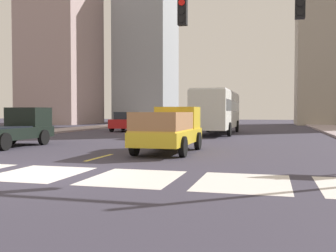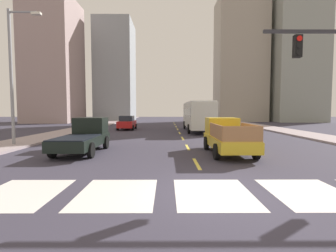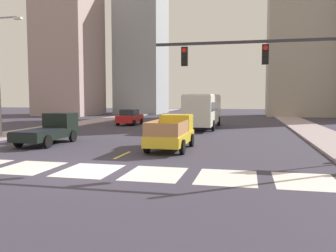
% 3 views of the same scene
% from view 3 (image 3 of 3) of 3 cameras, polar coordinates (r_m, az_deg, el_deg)
% --- Properties ---
extents(ground_plane, '(160.00, 160.00, 0.00)m').
position_cam_3_polar(ground_plane, '(15.03, -12.71, -7.06)').
color(ground_plane, '#383443').
extents(sidewalk_right, '(3.34, 110.00, 0.15)m').
position_cam_3_polar(sidewalk_right, '(31.92, 22.99, -1.01)').
color(sidewalk_right, '#A08F92').
rests_on(sidewalk_right, ground).
extents(sidewalk_left, '(3.34, 110.00, 0.15)m').
position_cam_3_polar(sidewalk_left, '(36.42, -17.68, -0.20)').
color(sidewalk_left, '#A08F92').
rests_on(sidewalk_left, ground).
extents(crosswalk_stripe_2, '(2.24, 2.80, 0.01)m').
position_cam_3_polar(crosswalk_stripe_2, '(16.43, -21.70, -6.27)').
color(crosswalk_stripe_2, silver).
rests_on(crosswalk_stripe_2, ground).
extents(crosswalk_stripe_3, '(2.24, 2.80, 0.01)m').
position_cam_3_polar(crosswalk_stripe_3, '(15.03, -12.71, -7.05)').
color(crosswalk_stripe_3, silver).
rests_on(crosswalk_stripe_3, ground).
extents(crosswalk_stripe_4, '(2.24, 2.80, 0.01)m').
position_cam_3_polar(crosswalk_stripe_4, '(14.06, -2.16, -7.74)').
color(crosswalk_stripe_4, silver).
rests_on(crosswalk_stripe_4, ground).
extents(crosswalk_stripe_5, '(2.24, 2.80, 0.01)m').
position_cam_3_polar(crosswalk_stripe_5, '(13.63, 9.52, -8.21)').
color(crosswalk_stripe_5, silver).
rests_on(crosswalk_stripe_5, ground).
extents(crosswalk_stripe_6, '(2.24, 2.80, 0.01)m').
position_cam_3_polar(crosswalk_stripe_6, '(13.77, 21.47, -8.34)').
color(crosswalk_stripe_6, silver).
rests_on(crosswalk_stripe_6, ground).
extents(lane_dash_0, '(0.16, 2.40, 0.01)m').
position_cam_3_polar(lane_dash_0, '(18.65, -7.40, -4.70)').
color(lane_dash_0, '#E4CB48').
rests_on(lane_dash_0, ground).
extents(lane_dash_1, '(0.16, 2.40, 0.01)m').
position_cam_3_polar(lane_dash_1, '(23.36, -3.17, -2.77)').
color(lane_dash_1, '#E4CB48').
rests_on(lane_dash_1, ground).
extents(lane_dash_2, '(0.16, 2.40, 0.01)m').
position_cam_3_polar(lane_dash_2, '(28.17, -0.37, -1.49)').
color(lane_dash_2, '#E4CB48').
rests_on(lane_dash_2, ground).
extents(lane_dash_3, '(0.16, 2.40, 0.01)m').
position_cam_3_polar(lane_dash_3, '(33.03, 1.60, -0.58)').
color(lane_dash_3, '#E4CB48').
rests_on(lane_dash_3, ground).
extents(lane_dash_4, '(0.16, 2.40, 0.01)m').
position_cam_3_polar(lane_dash_4, '(37.93, 3.07, 0.09)').
color(lane_dash_4, '#E4CB48').
rests_on(lane_dash_4, ground).
extents(lane_dash_5, '(0.16, 2.40, 0.01)m').
position_cam_3_polar(lane_dash_5, '(42.85, 4.20, 0.61)').
color(lane_dash_5, '#E4CB48').
rests_on(lane_dash_5, ground).
extents(lane_dash_6, '(0.16, 2.40, 0.01)m').
position_cam_3_polar(lane_dash_6, '(47.79, 5.09, 1.03)').
color(lane_dash_6, '#E4CB48').
rests_on(lane_dash_6, ground).
extents(lane_dash_7, '(0.16, 2.40, 0.01)m').
position_cam_3_polar(lane_dash_7, '(52.74, 5.82, 1.36)').
color(lane_dash_7, '#E4CB48').
rests_on(lane_dash_7, ground).
extents(pickup_stakebed, '(2.18, 5.20, 1.96)m').
position_cam_3_polar(pickup_stakebed, '(20.75, 0.71, -1.11)').
color(pickup_stakebed, gold).
rests_on(pickup_stakebed, ground).
extents(pickup_dark, '(2.18, 5.20, 1.96)m').
position_cam_3_polar(pickup_dark, '(24.31, -18.44, -0.54)').
color(pickup_dark, black).
rests_on(pickup_dark, ground).
extents(city_bus, '(2.72, 10.80, 3.32)m').
position_cam_3_polar(city_bus, '(34.70, 5.80, 2.88)').
color(city_bus, silver).
rests_on(city_bus, ground).
extents(sedan_mid, '(2.02, 4.40, 1.72)m').
position_cam_3_polar(sedan_mid, '(38.93, -6.21, 1.45)').
color(sedan_mid, red).
rests_on(sedan_mid, ground).
extents(traffic_signal_gantry, '(8.80, 0.27, 6.00)m').
position_cam_3_polar(traffic_signal_gantry, '(15.80, 19.57, 8.64)').
color(traffic_signal_gantry, '#2D2D33').
rests_on(traffic_signal_gantry, ground).
extents(streetlight_left, '(2.20, 0.28, 9.00)m').
position_cam_3_polar(streetlight_left, '(28.95, -25.61, 8.07)').
color(streetlight_left, gray).
rests_on(streetlight_left, ground).
extents(block_mid_left, '(8.80, 10.38, 23.61)m').
position_cam_3_polar(block_mid_left, '(63.25, -15.79, 12.48)').
color(block_mid_left, '#A9908D').
rests_on(block_mid_left, ground).
extents(block_mid_right, '(10.00, 7.80, 25.74)m').
position_cam_3_polar(block_mid_right, '(61.29, 20.72, 13.62)').
color(block_mid_right, '#A59B8A').
rests_on(block_mid_right, ground).
extents(block_low_right, '(8.08, 9.99, 22.36)m').
position_cam_3_polar(block_low_right, '(67.42, -4.25, 11.61)').
color(block_low_right, '#91979C').
rests_on(block_low_right, ground).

